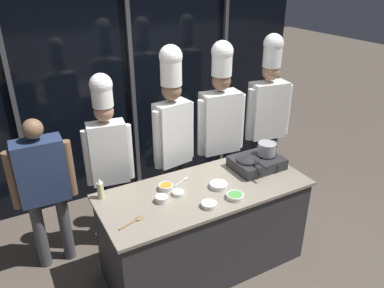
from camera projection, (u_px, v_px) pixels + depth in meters
ground_plane at (204, 264)px, 3.84m from camera, size 24.00×24.00×0.00m
window_wall_back at (132, 90)px, 4.69m from camera, size 4.79×0.09×2.70m
demo_counter at (204, 228)px, 3.65m from camera, size 1.96×0.84×0.91m
portable_stove at (257, 162)px, 3.78m from camera, size 0.50×0.39×0.12m
frying_pan at (248, 158)px, 3.69m from camera, size 0.24×0.41×0.05m
stock_pot at (267, 148)px, 3.77m from camera, size 0.21×0.19×0.13m
squeeze_bottle_oil at (100, 189)px, 3.27m from camera, size 0.06×0.06×0.20m
prep_bowl_noodles at (162, 199)px, 3.24m from camera, size 0.11×0.11×0.05m
prep_bowl_carrots at (166, 187)px, 3.42m from camera, size 0.14×0.14×0.05m
prep_bowl_rice at (219, 185)px, 3.45m from camera, size 0.17×0.17×0.05m
prep_bowl_scallions at (235, 196)px, 3.30m from camera, size 0.16×0.16×0.04m
prep_bowl_bean_sprouts at (209, 204)px, 3.18m from camera, size 0.14×0.14×0.04m
prep_bowl_onion at (178, 193)px, 3.35m from camera, size 0.11×0.11×0.04m
serving_spoon_slotted at (136, 220)px, 3.01m from camera, size 0.24×0.10×0.02m
serving_spoon_solid at (184, 180)px, 3.57m from camera, size 0.19×0.11×0.02m
person_guest at (43, 182)px, 3.48m from camera, size 0.58×0.24×1.58m
chef_head at (108, 148)px, 3.66m from camera, size 0.47×0.24×1.90m
chef_sous at (172, 125)px, 3.86m from camera, size 0.48×0.25×2.10m
chef_line at (220, 119)px, 4.13m from camera, size 0.57×0.26×2.09m
chef_pastry at (268, 108)px, 4.50m from camera, size 0.58×0.29×2.09m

